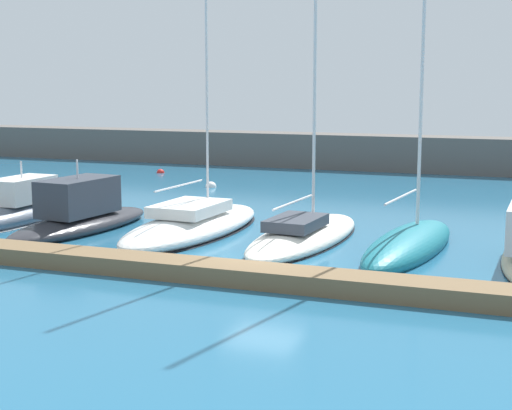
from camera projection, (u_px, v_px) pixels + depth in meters
The scene contains 10 objects.
ground_plane at pixel (264, 268), 26.19m from camera, with size 120.00×120.00×0.00m, color #236084.
dock_pier at pixel (240, 274), 24.19m from camera, with size 41.58×1.46×0.57m, color brown.
breakwater_seawall at pixel (417, 154), 54.33m from camera, with size 108.00×2.86×2.47m, color #5B5651.
motorboat_slate_second at pixel (18, 210), 34.56m from camera, with size 2.42×8.33×2.94m.
motorboat_charcoal_third at pixel (81, 214), 32.75m from camera, with size 3.34×8.61×3.23m.
sailboat_white_fourth at pixel (193, 225), 32.10m from camera, with size 3.72×10.42×18.50m.
sailboat_ivory_fifth at pixel (304, 234), 30.43m from camera, with size 3.36×9.77×18.65m.
sailboat_teal_sixth at pixel (409, 243), 28.77m from camera, with size 3.03×9.30×20.10m.
mooring_buoy_white at pixel (211, 187), 46.36m from camera, with size 0.66×0.66×0.66m, color white.
mooring_buoy_red at pixel (160, 173), 53.58m from camera, with size 0.54×0.54×0.54m, color red.
Camera 1 is at (8.90, -23.94, 6.17)m, focal length 54.79 mm.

